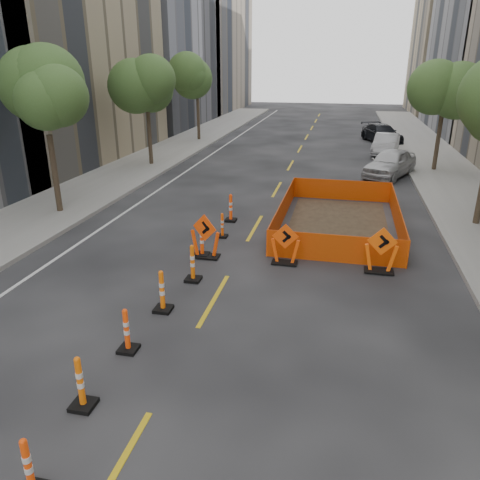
% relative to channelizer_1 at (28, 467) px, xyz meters
% --- Properties ---
extents(ground_plane, '(140.00, 140.00, 0.00)m').
position_rel_channelizer_1_xyz_m(ground_plane, '(1.02, 2.46, -0.52)').
color(ground_plane, black).
extents(sidewalk_left, '(4.00, 90.00, 0.15)m').
position_rel_channelizer_1_xyz_m(sidewalk_left, '(-7.98, 14.46, -0.44)').
color(sidewalk_left, gray).
rests_on(sidewalk_left, ground).
extents(bld_left_d, '(12.00, 16.00, 14.00)m').
position_rel_channelizer_1_xyz_m(bld_left_d, '(-15.98, 41.66, 6.48)').
color(bld_left_d, '#4C4C51').
rests_on(bld_left_d, ground).
extents(bld_left_e, '(12.00, 20.00, 20.00)m').
position_rel_channelizer_1_xyz_m(bld_left_e, '(-15.98, 58.06, 9.48)').
color(bld_left_e, gray).
rests_on(bld_left_e, ground).
extents(bld_right_e, '(12.00, 14.00, 16.00)m').
position_rel_channelizer_1_xyz_m(bld_right_e, '(18.02, 61.06, 7.48)').
color(bld_right_e, tan).
rests_on(bld_right_e, ground).
extents(tree_l_b, '(2.80, 2.80, 5.95)m').
position_rel_channelizer_1_xyz_m(tree_l_b, '(-7.38, 12.46, 4.01)').
color(tree_l_b, '#382B1E').
rests_on(tree_l_b, ground).
extents(tree_l_c, '(2.80, 2.80, 5.95)m').
position_rel_channelizer_1_xyz_m(tree_l_c, '(-7.38, 22.46, 4.01)').
color(tree_l_c, '#382B1E').
rests_on(tree_l_c, ground).
extents(tree_l_d, '(2.80, 2.80, 5.95)m').
position_rel_channelizer_1_xyz_m(tree_l_d, '(-7.38, 32.46, 4.01)').
color(tree_l_d, '#382B1E').
rests_on(tree_l_d, ground).
extents(tree_r_c, '(2.80, 2.80, 5.95)m').
position_rel_channelizer_1_xyz_m(tree_r_c, '(9.42, 24.46, 4.01)').
color(tree_r_c, '#382B1E').
rests_on(tree_r_c, ground).
extents(channelizer_1, '(0.41, 0.41, 1.04)m').
position_rel_channelizer_1_xyz_m(channelizer_1, '(0.00, 0.00, 0.00)').
color(channelizer_1, '#F6430A').
rests_on(channelizer_1, ground).
extents(channelizer_2, '(0.43, 0.43, 1.10)m').
position_rel_channelizer_1_xyz_m(channelizer_2, '(-0.24, 1.87, 0.03)').
color(channelizer_2, '#E25E09').
rests_on(channelizer_2, ground).
extents(channelizer_3, '(0.42, 0.42, 1.06)m').
position_rel_channelizer_1_xyz_m(channelizer_3, '(-0.21, 3.73, 0.01)').
color(channelizer_3, '#FF440A').
rests_on(channelizer_3, ground).
extents(channelizer_4, '(0.45, 0.45, 1.13)m').
position_rel_channelizer_1_xyz_m(channelizer_4, '(-0.11, 5.60, 0.05)').
color(channelizer_4, orange).
rests_on(channelizer_4, ground).
extents(channelizer_5, '(0.44, 0.44, 1.13)m').
position_rel_channelizer_1_xyz_m(channelizer_5, '(0.11, 7.46, 0.05)').
color(channelizer_5, '#E15D09').
rests_on(channelizer_5, ground).
extents(channelizer_6, '(0.44, 0.44, 1.11)m').
position_rel_channelizer_1_xyz_m(channelizer_6, '(-0.17, 9.33, 0.04)').
color(channelizer_6, '#E94209').
rests_on(channelizer_6, ground).
extents(channelizer_7, '(0.36, 0.36, 0.92)m').
position_rel_channelizer_1_xyz_m(channelizer_7, '(0.04, 11.20, -0.06)').
color(channelizer_7, '#EA4F09').
rests_on(channelizer_7, ground).
extents(channelizer_8, '(0.44, 0.44, 1.12)m').
position_rel_channelizer_1_xyz_m(channelizer_8, '(-0.08, 13.06, 0.04)').
color(channelizer_8, '#FF420A').
rests_on(channelizer_8, ground).
extents(chevron_sign_left, '(1.14, 0.90, 1.50)m').
position_rel_channelizer_1_xyz_m(chevron_sign_left, '(-0.02, 9.23, 0.23)').
color(chevron_sign_left, '#F0430A').
rests_on(chevron_sign_left, ground).
extents(chevron_sign_center, '(0.95, 0.63, 1.35)m').
position_rel_channelizer_1_xyz_m(chevron_sign_center, '(2.58, 9.26, 0.16)').
color(chevron_sign_center, '#F5490A').
rests_on(chevron_sign_center, ground).
extents(chevron_sign_right, '(0.98, 0.60, 1.47)m').
position_rel_channelizer_1_xyz_m(chevron_sign_right, '(5.49, 9.24, 0.22)').
color(chevron_sign_right, '#FF580A').
rests_on(chevron_sign_right, ground).
extents(safety_fence, '(4.47, 7.53, 0.94)m').
position_rel_channelizer_1_xyz_m(safety_fence, '(4.17, 13.48, -0.05)').
color(safety_fence, orange).
rests_on(safety_fence, ground).
extents(parked_car_near, '(3.51, 4.81, 1.52)m').
position_rel_channelizer_1_xyz_m(parked_car_near, '(6.77, 22.64, 0.24)').
color(parked_car_near, silver).
rests_on(parked_car_near, ground).
extents(parked_car_mid, '(2.20, 4.48, 1.41)m').
position_rel_channelizer_1_xyz_m(parked_car_mid, '(7.00, 29.47, 0.19)').
color(parked_car_mid, '#9A999F').
rests_on(parked_car_mid, ground).
extents(parked_car_far, '(3.56, 5.17, 1.39)m').
position_rel_channelizer_1_xyz_m(parked_car_far, '(7.07, 34.97, 0.18)').
color(parked_car_far, black).
rests_on(parked_car_far, ground).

